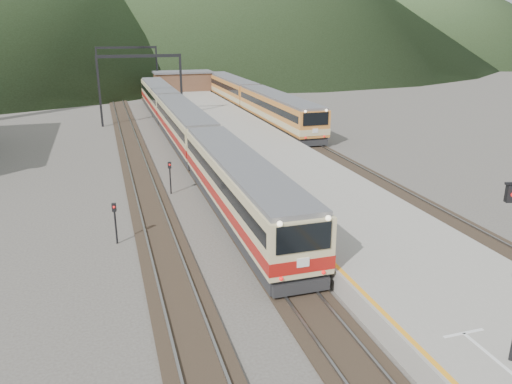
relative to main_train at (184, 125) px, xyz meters
name	(u,v)px	position (x,y,z in m)	size (l,w,h in m)	color
track_main	(190,151)	(0.00, -2.55, -1.95)	(2.60, 200.00, 0.23)	black
track_far	(134,155)	(-5.00, -2.55, -1.95)	(2.60, 200.00, 0.23)	black
track_second	(305,143)	(11.50, -2.55, -1.95)	(2.60, 200.00, 0.23)	black
platform	(254,147)	(5.60, -4.55, -1.52)	(8.00, 100.00, 1.00)	gray
gantry_near	(140,76)	(-2.85, 12.45, 3.57)	(9.55, 0.25, 8.00)	black
gantry_far	(127,62)	(-2.85, 37.45, 3.57)	(9.55, 0.25, 8.00)	black
station_shed	(183,81)	(5.60, 35.45, 0.55)	(9.40, 4.40, 3.10)	brown
main_train	(184,125)	(0.00, 0.00, 0.00)	(2.93, 60.11, 3.58)	tan
second_train	(251,97)	(11.50, 16.08, 0.10)	(3.09, 42.02, 3.77)	#BD722E
short_signal_b	(170,173)	(-3.35, -14.34, -0.55)	(0.26, 0.21, 2.27)	black
short_signal_c	(115,218)	(-7.25, -21.84, -0.55)	(0.24, 0.19, 2.27)	black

